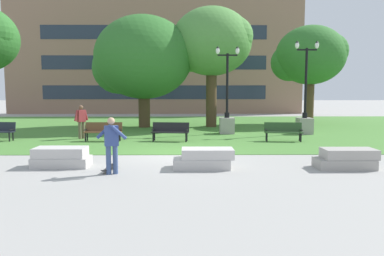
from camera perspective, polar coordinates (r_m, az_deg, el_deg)
The scene contains 17 objects.
ground_plane at distance 14.50m, azimuth -2.65°, elevation -4.15°, with size 140.00×140.00×0.00m, color #A3A09B.
grass_lawn at distance 24.40m, azimuth -1.83°, elevation 0.01°, with size 40.00×20.00×0.02m, color #4C8438.
concrete_block_center at distance 13.04m, azimuth -19.31°, elevation -4.25°, with size 1.80×0.90×0.64m.
concrete_block_left at distance 12.09m, azimuth 1.87°, elevation -4.71°, with size 1.92×0.90×0.64m.
concrete_block_right at distance 13.03m, azimuth 22.44°, elevation -4.38°, with size 1.87×0.90×0.64m.
person_skateboarder at distance 11.40m, azimuth -12.16°, elevation -2.11°, with size 0.98×0.49×1.71m.
skateboard at distance 11.99m, azimuth -12.47°, elevation -6.01°, with size 0.31×1.04×0.14m.
park_bench_near_left at distance 18.66m, azimuth 13.73°, elevation -0.37°, with size 1.85×0.73×0.90m.
park_bench_far_left at distance 18.19m, azimuth -3.31°, elevation -0.37°, with size 1.85×0.75×0.90m.
park_bench_far_right at distance 18.70m, azimuth -13.38°, elevation -0.35°, with size 1.81×0.56×0.90m.
lamp_post_center at distance 21.96m, azimuth 16.81°, elevation 1.85°, with size 1.32×0.80×5.17m.
lamp_post_left at distance 21.28m, azimuth 5.34°, elevation 1.83°, with size 1.32×0.80×4.90m.
tree_far_left at distance 28.19m, azimuth 17.47°, elevation 10.38°, with size 5.12×4.88×6.98m.
tree_near_left at distance 25.28m, azimuth 2.85°, elevation 12.82°, with size 5.54×5.28×7.88m.
tree_near_right at distance 25.04m, azimuth -7.57°, elevation 10.45°, with size 6.70×6.38×7.29m.
person_bystander_near_lawn at distance 19.79m, azimuth -16.52°, elevation 1.20°, with size 0.58×0.74×1.71m.
building_facade_distant at distance 39.09m, azimuth -5.74°, elevation 11.52°, with size 30.25×1.03×12.70m.
Camera 1 is at (0.51, -14.26, 2.55)m, focal length 35.00 mm.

